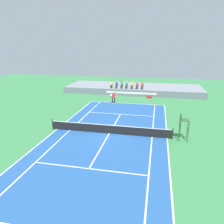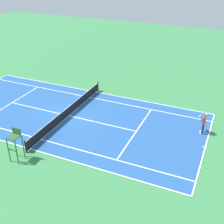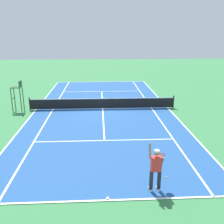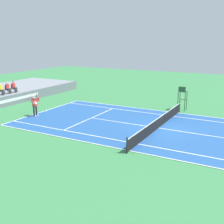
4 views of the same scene
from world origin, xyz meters
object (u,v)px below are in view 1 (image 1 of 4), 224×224
spectator_seated_4 (132,85)px  tennis_ball (107,105)px  spectator_seated_3 (127,85)px  spectator_seated_5 (137,85)px  spectator_seated_6 (142,86)px  equipment_bag (149,97)px  tennis_player (114,97)px  spectator_seated_2 (122,85)px  spectator_seated_1 (117,85)px  umpire_chair (184,124)px  spectator_seated_0 (112,85)px

spectator_seated_4 → tennis_ball: spectator_seated_4 is taller
spectator_seated_3 → spectator_seated_5: same height
spectator_seated_4 → spectator_seated_6: size_ratio=1.00×
equipment_bag → tennis_player: bearing=-136.9°
tennis_ball → spectator_seated_3: bearing=77.1°
equipment_bag → spectator_seated_2: bearing=159.7°
spectator_seated_1 → umpire_chair: umpire_chair is taller
umpire_chair → spectator_seated_3: bearing=113.5°
tennis_player → umpire_chair: bearing=-52.5°
spectator_seated_4 → spectator_seated_5: same height
spectator_seated_4 → tennis_player: bearing=-106.3°
spectator_seated_0 → spectator_seated_3: size_ratio=1.00×
spectator_seated_4 → umpire_chair: umpire_chair is taller
spectator_seated_1 → spectator_seated_5: bearing=0.0°
umpire_chair → spectator_seated_2: bearing=115.7°
spectator_seated_4 → tennis_ball: 7.99m
spectator_seated_0 → equipment_bag: size_ratio=1.34×
spectator_seated_3 → umpire_chair: 19.46m
spectator_seated_1 → spectator_seated_3: size_ratio=1.00×
spectator_seated_5 → spectator_seated_6: same height
spectator_seated_0 → spectator_seated_1: (0.90, 0.00, 0.00)m
spectator_seated_3 → spectator_seated_6: 2.72m
spectator_seated_3 → spectator_seated_2: bearing=180.0°
spectator_seated_5 → equipment_bag: (2.21, -1.81, -1.55)m
spectator_seated_2 → tennis_player: (-0.12, -6.51, -0.72)m
spectator_seated_2 → equipment_bag: size_ratio=1.34×
spectator_seated_4 → umpire_chair: (6.81, -17.85, -0.15)m
spectator_seated_1 → umpire_chair: (9.50, -17.85, -0.15)m
spectator_seated_4 → tennis_ball: (-2.62, -7.37, -1.68)m
tennis_player → spectator_seated_1: bearing=97.0°
spectator_seated_4 → spectator_seated_6: 1.79m
spectator_seated_2 → umpire_chair: 19.81m
spectator_seated_1 → equipment_bag: (5.81, -1.81, -1.55)m
spectator_seated_5 → spectator_seated_6: 0.88m
tennis_player → tennis_ball: (-0.72, -0.86, -0.96)m
spectator_seated_2 → equipment_bag: 5.44m
spectator_seated_1 → spectator_seated_6: 4.48m
spectator_seated_4 → tennis_player: (-1.90, -6.51, -0.72)m
spectator_seated_0 → spectator_seated_2: size_ratio=1.00×
spectator_seated_4 → spectator_seated_6: (1.79, 0.00, 0.00)m
tennis_ball → equipment_bag: equipment_bag is taller
spectator_seated_0 → tennis_player: 6.76m
spectator_seated_6 → tennis_player: 7.51m
spectator_seated_0 → spectator_seated_5: (4.50, 0.00, 0.00)m
tennis_ball → spectator_seated_4: bearing=70.4°
spectator_seated_1 → spectator_seated_5: (3.60, 0.00, 0.00)m
spectator_seated_0 → tennis_player: bearing=-75.4°
tennis_ball → umpire_chair: 14.18m
spectator_seated_1 → equipment_bag: size_ratio=1.34×
tennis_player → tennis_ball: 1.47m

